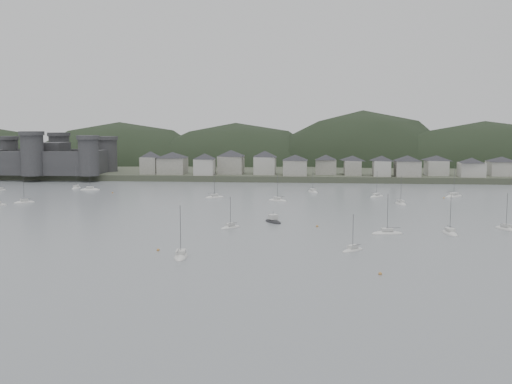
# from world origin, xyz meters

# --- Properties ---
(ground) EXTENTS (900.00, 900.00, 0.00)m
(ground) POSITION_xyz_m (0.00, 0.00, 0.00)
(ground) COLOR slate
(ground) RESTS_ON ground
(far_shore_land) EXTENTS (900.00, 250.00, 3.00)m
(far_shore_land) POSITION_xyz_m (0.00, 295.00, 1.50)
(far_shore_land) COLOR #383D2D
(far_shore_land) RESTS_ON ground
(forested_ridge) EXTENTS (851.55, 103.94, 102.57)m
(forested_ridge) POSITION_xyz_m (4.83, 269.40, -11.28)
(forested_ridge) COLOR black
(forested_ridge) RESTS_ON ground
(castle) EXTENTS (66.00, 43.00, 20.00)m
(castle) POSITION_xyz_m (-120.00, 179.80, 10.96)
(castle) COLOR #363639
(castle) RESTS_ON far_shore_land
(waterfront_town) EXTENTS (451.48, 28.46, 12.92)m
(waterfront_town) POSITION_xyz_m (50.59, 183.34, 8.66)
(waterfront_town) COLOR gray
(waterfront_town) RESTS_ON far_shore_land
(sailboat_lead) EXTENTS (4.45, 8.30, 10.83)m
(sailboat_lead) POSITION_xyz_m (49.97, 94.09, 0.18)
(sailboat_lead) COLOR silver
(sailboat_lead) RESTS_ON ground
(moored_fleet) EXTENTS (230.75, 162.95, 13.11)m
(moored_fleet) POSITION_xyz_m (-20.15, 66.60, 0.18)
(moored_fleet) COLOR silver
(moored_fleet) RESTS_ON ground
(motor_launch_far) EXTENTS (6.66, 8.19, 3.89)m
(motor_launch_far) POSITION_xyz_m (7.34, 50.27, 0.29)
(motor_launch_far) COLOR black
(motor_launch_far) RESTS_ON ground
(mooring_buoys) EXTENTS (133.67, 127.91, 0.70)m
(mooring_buoys) POSITION_xyz_m (8.21, 54.99, 0.15)
(mooring_buoys) COLOR #B37B3B
(mooring_buoys) RESTS_ON ground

